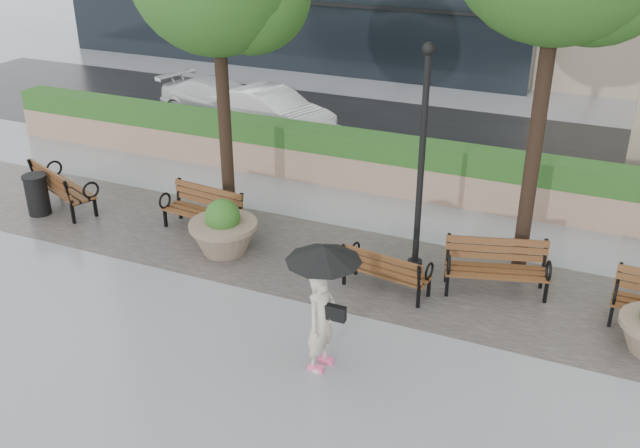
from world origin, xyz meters
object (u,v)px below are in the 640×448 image
at_px(bench_1, 203,219).
at_px(lamppost, 420,179).
at_px(bench_0, 65,196).
at_px(bench_2, 386,279).
at_px(planter_left, 224,232).
at_px(car_right, 271,111).
at_px(pedestrian, 322,295).
at_px(bench_3, 495,278).
at_px(trash_bin, 37,196).
at_px(car_left, 221,101).

relative_size(bench_1, lamppost, 0.42).
relative_size(bench_0, bench_2, 1.22).
relative_size(planter_left, car_right, 0.34).
height_order(lamppost, pedestrian, lamppost).
height_order(bench_3, planter_left, planter_left).
xyz_separation_m(bench_0, lamppost, (8.33, 0.29, 1.67)).
bearing_deg(bench_0, lamppost, -155.42).
xyz_separation_m(trash_bin, lamppost, (8.66, 0.79, 1.53)).
bearing_deg(bench_3, pedestrian, -137.55).
distance_m(bench_3, lamppost, 2.29).
xyz_separation_m(bench_0, planter_left, (4.50, -0.40, 0.15)).
height_order(trash_bin, car_left, car_left).
height_order(bench_2, pedestrian, pedestrian).
bearing_deg(car_left, lamppost, -115.87).
relative_size(bench_1, bench_3, 0.94).
distance_m(trash_bin, car_left, 7.77).
height_order(bench_3, pedestrian, pedestrian).
xyz_separation_m(bench_0, pedestrian, (7.86, -3.08, 0.98)).
bearing_deg(car_left, bench_3, -111.43).
bearing_deg(bench_2, car_right, -41.68).
bearing_deg(car_right, car_left, 90.97).
distance_m(bench_0, bench_3, 9.88).
relative_size(bench_0, trash_bin, 2.29).
relative_size(trash_bin, lamppost, 0.20).
bearing_deg(car_right, trash_bin, 177.62).
bearing_deg(car_right, bench_0, 178.98).
bearing_deg(pedestrian, trash_bin, 85.65).
distance_m(bench_0, lamppost, 8.50).
height_order(bench_0, bench_1, bench_0).
height_order(bench_1, car_right, car_right).
bearing_deg(trash_bin, bench_1, 10.90).
bearing_deg(bench_0, bench_1, -153.30).
relative_size(planter_left, lamppost, 0.31).
bearing_deg(bench_2, bench_3, -149.04).
height_order(bench_1, trash_bin, bench_1).
xyz_separation_m(bench_2, planter_left, (-3.53, 0.13, 0.20)).
height_order(bench_0, planter_left, planter_left).
height_order(bench_2, trash_bin, trash_bin).
xyz_separation_m(bench_3, lamppost, (-1.55, 0.05, 1.68)).
bearing_deg(car_left, trash_bin, -167.79).
xyz_separation_m(bench_2, trash_bin, (-8.35, 0.04, 0.19)).
relative_size(bench_2, lamppost, 0.38).
distance_m(planter_left, car_left, 8.96).
bearing_deg(trash_bin, pedestrian, -17.54).
distance_m(bench_0, bench_1, 3.59).
bearing_deg(pedestrian, planter_left, 64.63).
relative_size(bench_2, planter_left, 1.21).
xyz_separation_m(bench_0, bench_1, (3.58, 0.26, -0.02)).
relative_size(bench_3, lamppost, 0.44).
relative_size(bench_1, planter_left, 1.33).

